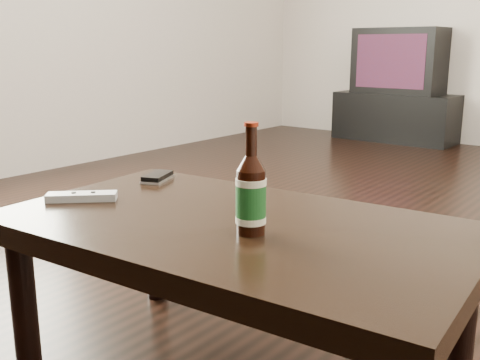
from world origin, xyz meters
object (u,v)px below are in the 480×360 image
Objects in this scene: beer_bottle at (251,195)px; remote at (82,197)px; coffee_table at (233,243)px; phone at (157,177)px; tv at (401,61)px; tv_stand at (398,117)px.

remote is (-0.51, -0.07, -0.08)m from beer_bottle.
remote is at bearing -165.43° from coffee_table.
beer_bottle is 0.57m from phone.
remote is at bearing -77.81° from tv.
phone is (-0.44, 0.17, 0.06)m from coffee_table.
tv_stand is 4.24× the size of beer_bottle.
beer_bottle is (1.28, -3.81, -0.19)m from tv.
remote is at bearing -172.69° from beer_bottle.
phone is 0.28m from remote.
tv_stand and coffee_table have the same top height.
coffee_table is at bearing 60.30° from remote.
coffee_table is at bearing 152.42° from beer_bottle.
remote is at bearing -110.04° from phone.
beer_bottle is at bearing 53.04° from remote.
coffee_table is at bearing -71.40° from tv.
tv is 3.96m from coffee_table.
phone is at bearing -77.13° from tv_stand.
coffee_table is 0.17m from beer_bottle.
tv_stand is 4.03m from beer_bottle.
tv is 5.56× the size of phone.
remote is (0.76, -3.87, -0.26)m from tv.
beer_bottle reaches higher than phone.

